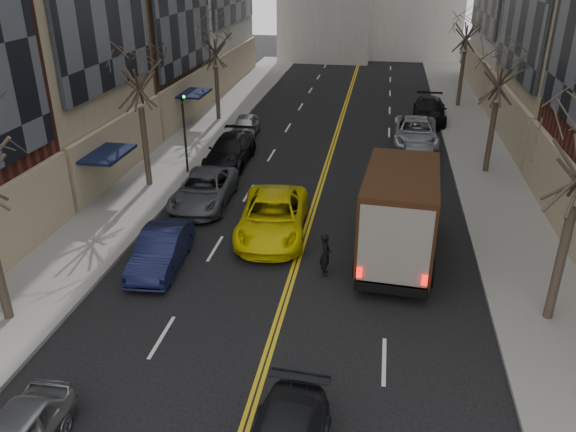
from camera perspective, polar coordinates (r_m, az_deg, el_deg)
name	(u,v)px	position (r m, az deg, el deg)	size (l,w,h in m)	color
sidewalk_left	(190,144)	(36.44, -9.98, 7.19)	(4.00, 66.00, 0.15)	slate
sidewalk_right	(484,160)	(34.98, 19.25, 5.38)	(4.00, 66.00, 0.15)	slate
tree_lf_mid	(135,57)	(28.53, -15.24, 15.28)	(3.20, 3.20, 8.91)	#382D23
tree_lf_far	(214,35)	(40.69, -7.51, 17.81)	(3.20, 3.20, 8.12)	#382D23
tree_rt_mid	(503,60)	(31.59, 21.00, 14.62)	(3.20, 3.20, 8.32)	#382D23
tree_rt_far	(469,18)	(46.22, 17.90, 18.63)	(3.20, 3.20, 9.11)	#382D23
traffic_signal	(184,125)	(30.62, -10.51, 9.08)	(0.29, 0.26, 4.70)	black
ups_truck	(399,213)	(22.15, 11.25, 0.27)	(3.25, 7.19, 3.85)	black
taxi	(273,216)	(24.06, -1.56, -0.05)	(2.78, 6.03, 1.68)	yellow
pedestrian	(325,254)	(21.08, 3.83, -3.91)	(0.63, 0.41, 1.71)	black
parked_lf_b	(161,250)	(22.15, -12.77, -3.36)	(1.55, 4.45, 1.47)	#101435
parked_lf_c	(204,190)	(27.35, -8.50, 2.68)	(2.49, 5.40, 1.50)	#4D4F54
parked_lf_d	(230,151)	(32.60, -5.90, 6.62)	(2.22, 5.45, 1.58)	black
parked_lf_e	(245,126)	(37.76, -4.39, 9.10)	(1.62, 4.02, 1.37)	#989C9F
parked_rt_a	(418,158)	(32.24, 13.10, 5.72)	(1.51, 4.33, 1.43)	#4E5156
parked_rt_b	(415,132)	(36.74, 12.82, 8.31)	(2.72, 5.91, 1.64)	#AEB2B6
parked_rt_c	(430,110)	(42.39, 14.19, 10.37)	(2.27, 5.59, 1.62)	black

